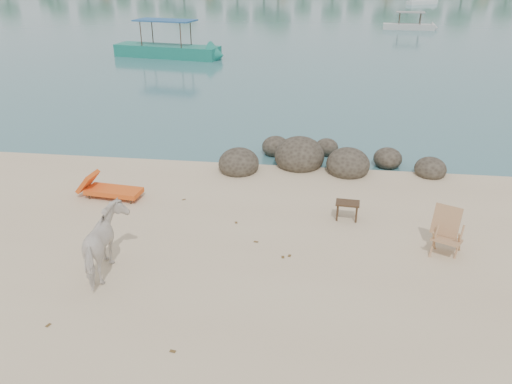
# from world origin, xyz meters

# --- Properties ---
(boulders) EXTENTS (6.42, 2.94, 1.10)m
(boulders) POSITION_xyz_m (1.20, 6.11, 0.21)
(boulders) COLOR #2F281F
(boulders) RESTS_ON ground
(cow) EXTENTS (0.93, 1.61, 1.28)m
(cow) POSITION_xyz_m (-2.57, 0.04, 0.64)
(cow) COLOR white
(cow) RESTS_ON ground
(side_table) EXTENTS (0.56, 0.39, 0.44)m
(side_table) POSITION_xyz_m (2.05, 2.85, 0.22)
(side_table) COLOR #2F2312
(side_table) RESTS_ON ground
(lounge_chair) EXTENTS (1.81, 0.80, 0.53)m
(lounge_chair) POSITION_xyz_m (-3.78, 3.27, 0.26)
(lounge_chair) COLOR #E04E1A
(lounge_chair) RESTS_ON ground
(deck_chair) EXTENTS (0.82, 0.85, 0.93)m
(deck_chair) POSITION_xyz_m (4.01, 1.60, 0.47)
(deck_chair) COLOR #A67A53
(deck_chair) RESTS_ON ground
(boat_near) EXTENTS (7.70, 3.01, 3.65)m
(boat_near) POSITION_xyz_m (-8.44, 23.53, 1.82)
(boat_near) COLOR #187462
(boat_near) RESTS_ON water
(boat_mid) EXTENTS (5.01, 1.59, 2.41)m
(boat_mid) POSITION_xyz_m (8.66, 39.67, 1.21)
(boat_mid) COLOR #B3B4AF
(boat_mid) RESTS_ON water
(boat_far) EXTENTS (5.10, 4.05, 0.62)m
(boat_far) POSITION_xyz_m (14.50, 68.33, 0.31)
(boat_far) COLOR silver
(boat_far) RESTS_ON water
(dead_leaves) EXTENTS (4.74, 6.61, 0.00)m
(dead_leaves) POSITION_xyz_m (-0.14, -0.24, 0.00)
(dead_leaves) COLOR brown
(dead_leaves) RESTS_ON ground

